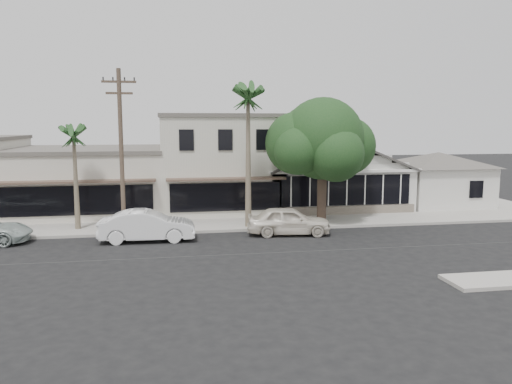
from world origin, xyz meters
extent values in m
plane|color=black|center=(0.00, 0.00, 0.00)|extent=(140.00, 140.00, 0.00)
cube|color=#9E9991|center=(-8.00, 6.75, 0.07)|extent=(90.00, 3.50, 0.15)
cube|color=white|center=(5.00, 12.50, 1.50)|extent=(10.00, 8.00, 3.00)
cube|color=black|center=(5.00, 8.44, 1.75)|extent=(8.80, 0.10, 2.00)
cube|color=#60564C|center=(5.00, 8.45, 0.35)|extent=(9.60, 0.18, 0.70)
cube|color=white|center=(13.20, 11.50, 1.50)|extent=(6.00, 6.00, 3.00)
cube|color=beige|center=(-3.00, 13.50, 3.25)|extent=(8.00, 10.00, 6.50)
cube|color=beige|center=(-12.00, 13.50, 2.10)|extent=(10.00, 10.00, 4.20)
cylinder|color=brown|center=(-9.00, 5.20, 4.50)|extent=(0.24, 0.24, 9.00)
cube|color=brown|center=(-9.00, 5.20, 8.30)|extent=(1.80, 0.12, 0.12)
cube|color=brown|center=(-9.00, 5.20, 7.70)|extent=(1.40, 0.12, 0.12)
imported|color=silver|center=(-0.03, 3.76, 0.78)|extent=(4.79, 2.43, 1.56)
imported|color=white|center=(-7.68, 3.53, 0.81)|extent=(4.98, 1.86, 1.63)
cylinder|color=#483A2C|center=(2.63, 6.27, 1.52)|extent=(0.57, 0.57, 3.03)
sphere|color=#173817|center=(2.63, 6.27, 5.21)|extent=(4.93, 4.93, 4.93)
sphere|color=#173817|center=(4.33, 6.84, 4.74)|extent=(3.60, 3.60, 3.60)
sphere|color=#173817|center=(1.11, 6.65, 4.93)|extent=(3.79, 3.79, 3.79)
sphere|color=#173817|center=(3.00, 4.85, 4.36)|extent=(3.22, 3.22, 3.22)
sphere|color=#173817|center=(2.06, 7.79, 5.49)|extent=(3.41, 3.41, 3.41)
sphere|color=#173817|center=(3.76, 7.60, 5.87)|extent=(3.03, 3.03, 3.03)
sphere|color=#173817|center=(0.92, 5.51, 4.55)|extent=(2.84, 2.84, 2.84)
cone|color=#726651|center=(-2.00, 5.63, 3.69)|extent=(0.38, 0.38, 7.38)
cone|color=#726651|center=(-11.69, 6.64, 2.63)|extent=(0.32, 0.32, 5.26)
camera|label=1|loc=(-6.40, -22.60, 6.08)|focal=35.00mm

